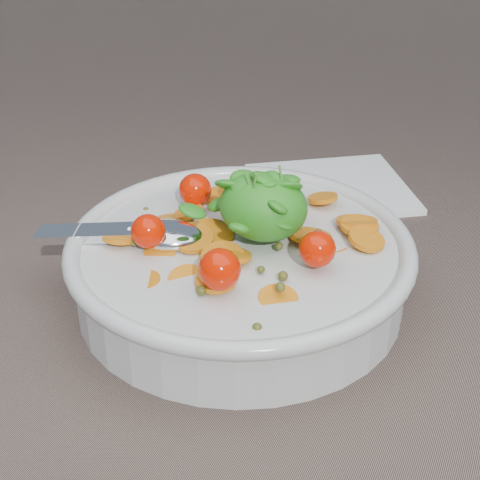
% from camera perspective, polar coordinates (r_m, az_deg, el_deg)
% --- Properties ---
extents(ground, '(6.00, 6.00, 0.00)m').
position_cam_1_polar(ground, '(0.64, 2.76, -3.77)').
color(ground, '#735E52').
rests_on(ground, ground).
extents(bowl, '(0.31, 0.28, 0.12)m').
position_cam_1_polar(bowl, '(0.61, -0.00, -1.89)').
color(bowl, silver).
rests_on(bowl, ground).
extents(napkin, '(0.21, 0.21, 0.01)m').
position_cam_1_polar(napkin, '(0.80, 7.03, 4.00)').
color(napkin, white).
rests_on(napkin, ground).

